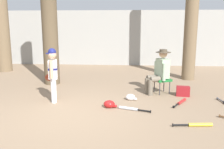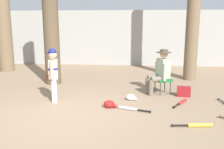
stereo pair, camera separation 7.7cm
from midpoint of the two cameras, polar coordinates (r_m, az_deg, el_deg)
ground_plane at (r=5.28m, az=-9.42°, el=-9.31°), size 60.00×60.00×0.00m
concrete_back_wall at (r=11.60m, az=-1.26°, el=8.37°), size 18.00×0.36×2.46m
tree_near_player at (r=7.97m, az=-13.61°, el=12.80°), size 0.64×0.64×4.79m
tree_behind_spectator at (r=8.76m, az=18.38°, el=13.65°), size 0.73×0.73×5.33m
young_ballplayer at (r=6.14m, az=-13.01°, el=0.70°), size 0.42×0.57×1.31m
folding_stool at (r=6.89m, az=11.86°, el=-1.31°), size 0.52×0.52×0.41m
seated_spectator at (r=6.79m, az=11.23°, el=0.90°), size 0.67×0.55×1.20m
handbag_beside_stool at (r=6.80m, az=16.39°, el=-3.75°), size 0.36×0.22×0.26m
bat_yellow_trainer at (r=4.95m, az=19.23°, el=-10.89°), size 0.74×0.14×0.07m
bat_aluminum_silver at (r=5.54m, az=4.70°, el=-7.83°), size 0.71×0.30×0.07m
bat_red_barrel at (r=6.19m, az=15.91°, el=-6.15°), size 0.43×0.64×0.07m
batting_helmet_white at (r=6.25m, az=4.70°, el=-5.22°), size 0.28×0.21×0.16m
batting_helmet_red at (r=5.69m, az=-0.25°, el=-6.80°), size 0.31×0.24×0.18m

